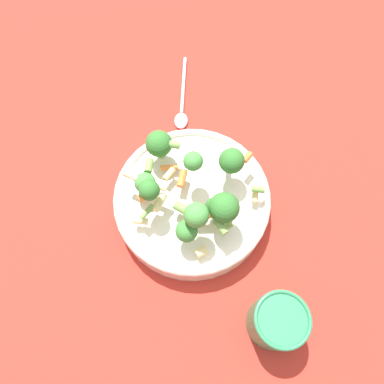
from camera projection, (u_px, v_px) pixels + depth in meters
ground_plane at (192, 206)px, 0.67m from camera, size 3.00×3.00×0.00m
bowl at (192, 201)px, 0.64m from camera, size 0.26×0.26×0.05m
pasta_salad at (191, 186)px, 0.58m from camera, size 0.21×0.19×0.08m
cup at (277, 321)px, 0.55m from camera, size 0.08×0.08×0.09m
spoon at (182, 105)px, 0.74m from camera, size 0.10×0.16×0.01m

